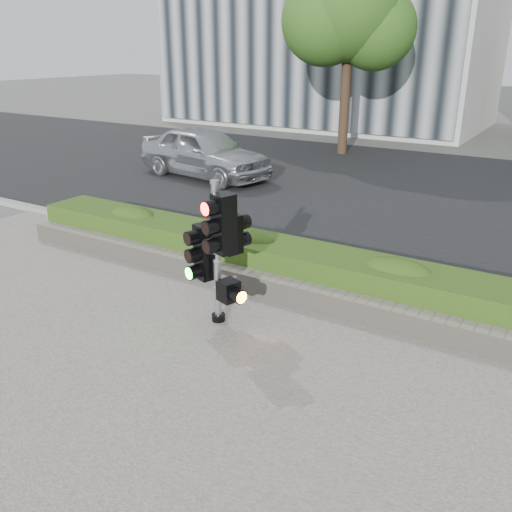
# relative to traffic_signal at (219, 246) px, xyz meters

# --- Properties ---
(ground) EXTENTS (120.00, 120.00, 0.00)m
(ground) POSITION_rel_traffic_signal_xyz_m (0.57, -0.78, -1.21)
(ground) COLOR #51514C
(ground) RESTS_ON ground
(sidewalk) EXTENTS (16.00, 11.00, 0.03)m
(sidewalk) POSITION_rel_traffic_signal_xyz_m (0.57, -3.28, -1.20)
(sidewalk) COLOR #9E9389
(sidewalk) RESTS_ON ground
(road) EXTENTS (60.00, 13.00, 0.02)m
(road) POSITION_rel_traffic_signal_xyz_m (0.57, 9.22, -1.20)
(road) COLOR black
(road) RESTS_ON ground
(curb) EXTENTS (60.00, 0.25, 0.12)m
(curb) POSITION_rel_traffic_signal_xyz_m (0.57, 2.37, -1.15)
(curb) COLOR gray
(curb) RESTS_ON ground
(stone_wall) EXTENTS (12.00, 0.32, 0.34)m
(stone_wall) POSITION_rel_traffic_signal_xyz_m (0.57, 1.12, -1.01)
(stone_wall) COLOR gray
(stone_wall) RESTS_ON sidewalk
(hedge) EXTENTS (12.00, 1.00, 0.68)m
(hedge) POSITION_rel_traffic_signal_xyz_m (0.57, 1.77, -0.84)
(hedge) COLOR #537D26
(hedge) RESTS_ON sidewalk
(tree_left) EXTENTS (4.61, 4.03, 7.34)m
(tree_left) POSITION_rel_traffic_signal_xyz_m (-3.95, 13.78, 3.83)
(tree_left) COLOR black
(tree_left) RESTS_ON ground
(traffic_signal) EXTENTS (0.79, 0.65, 2.14)m
(traffic_signal) POSITION_rel_traffic_signal_xyz_m (0.00, 0.00, 0.00)
(traffic_signal) COLOR black
(traffic_signal) RESTS_ON sidewalk
(car_silver) EXTENTS (4.80, 2.56, 1.55)m
(car_silver) POSITION_rel_traffic_signal_xyz_m (-5.99, 7.66, -0.42)
(car_silver) COLOR #B4B7BC
(car_silver) RESTS_ON road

